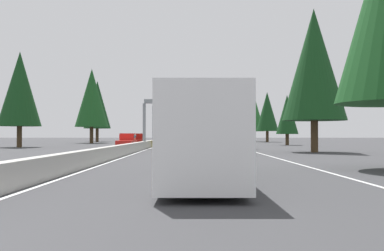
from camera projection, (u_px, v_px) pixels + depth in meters
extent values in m
plane|color=#38383A|center=(156.00, 146.00, 65.38)|extent=(320.00, 320.00, 0.00)
cube|color=#ADAAA3|center=(163.00, 141.00, 85.38)|extent=(180.00, 0.56, 0.90)
cube|color=silver|center=(228.00, 144.00, 75.39)|extent=(160.00, 0.16, 0.01)
cube|color=silver|center=(162.00, 144.00, 75.37)|extent=(160.00, 0.16, 0.01)
cylinder|color=gray|center=(144.00, 126.00, 52.23)|extent=(0.36, 0.36, 5.42)
cylinder|color=gray|center=(248.00, 126.00, 52.25)|extent=(0.36, 0.36, 5.42)
cube|color=gray|center=(196.00, 101.00, 52.30)|extent=(0.50, 12.32, 0.50)
cube|color=#0C602D|center=(177.00, 110.00, 52.13)|extent=(0.12, 3.20, 1.90)
cube|color=black|center=(219.00, 110.00, 52.13)|extent=(0.16, 4.20, 1.50)
cube|color=white|center=(200.00, 137.00, 16.34)|extent=(11.50, 2.50, 2.90)
cube|color=#2D3847|center=(200.00, 127.00, 16.35)|extent=(11.04, 2.55, 0.84)
cylinder|color=black|center=(174.00, 161.00, 20.34)|extent=(1.00, 0.30, 1.00)
cylinder|color=black|center=(222.00, 161.00, 20.34)|extent=(1.00, 0.30, 1.00)
cylinder|color=black|center=(163.00, 178.00, 12.29)|extent=(1.00, 0.30, 1.00)
cylinder|color=black|center=(242.00, 178.00, 12.29)|extent=(1.00, 0.30, 1.00)
cube|color=slate|center=(233.00, 143.00, 38.51)|extent=(5.00, 1.95, 1.44)
cube|color=#2D3847|center=(236.00, 141.00, 36.22)|extent=(0.08, 1.48, 0.56)
cylinder|color=black|center=(222.00, 149.00, 40.20)|extent=(0.70, 0.24, 0.70)
cylinder|color=black|center=(240.00, 149.00, 40.20)|extent=(0.70, 0.24, 0.70)
cylinder|color=black|center=(225.00, 151.00, 36.80)|extent=(0.70, 0.24, 0.70)
cylinder|color=black|center=(245.00, 151.00, 36.80)|extent=(0.70, 0.24, 0.70)
cube|color=gold|center=(167.00, 135.00, 61.07)|extent=(6.12, 2.40, 2.50)
cube|color=red|center=(169.00, 137.00, 65.31)|extent=(2.38, 2.30, 1.90)
cylinder|color=black|center=(162.00, 143.00, 65.12)|extent=(0.90, 0.28, 0.90)
cylinder|color=black|center=(176.00, 143.00, 65.13)|extent=(0.90, 0.28, 0.90)
cylinder|color=black|center=(159.00, 144.00, 59.34)|extent=(0.90, 0.28, 0.90)
cylinder|color=black|center=(175.00, 144.00, 59.35)|extent=(0.90, 0.28, 0.90)
cube|color=silver|center=(175.00, 140.00, 91.13)|extent=(4.40, 1.80, 0.76)
cube|color=#2D3847|center=(175.00, 137.00, 90.92)|extent=(2.46, 1.51, 0.56)
cylinder|color=black|center=(172.00, 141.00, 92.53)|extent=(0.64, 0.22, 0.64)
cylinder|color=black|center=(179.00, 141.00, 92.53)|extent=(0.64, 0.22, 0.64)
cylinder|color=black|center=(171.00, 141.00, 89.72)|extent=(0.64, 0.22, 0.64)
cylinder|color=black|center=(179.00, 141.00, 89.72)|extent=(0.64, 0.22, 0.64)
cube|color=black|center=(177.00, 139.00, 111.34)|extent=(5.60, 2.00, 0.70)
cube|color=black|center=(177.00, 136.00, 112.36)|extent=(2.24, 1.84, 0.90)
cube|color=#2D3847|center=(177.00, 135.00, 112.37)|extent=(2.02, 1.92, 0.41)
cylinder|color=black|center=(174.00, 140.00, 113.18)|extent=(0.80, 0.28, 0.80)
cylinder|color=black|center=(181.00, 140.00, 113.18)|extent=(0.80, 0.28, 0.80)
cylinder|color=black|center=(173.00, 140.00, 109.49)|extent=(0.80, 0.28, 0.80)
cylinder|color=black|center=(180.00, 140.00, 109.49)|extent=(0.80, 0.28, 0.80)
cube|color=maroon|center=(136.00, 142.00, 64.53)|extent=(5.60, 2.00, 0.70)
cube|color=maroon|center=(137.00, 137.00, 65.55)|extent=(2.24, 1.84, 0.90)
cube|color=#2D3847|center=(137.00, 136.00, 65.55)|extent=(2.02, 1.92, 0.41)
cylinder|color=black|center=(132.00, 143.00, 66.37)|extent=(0.80, 0.28, 0.80)
cylinder|color=black|center=(143.00, 143.00, 66.37)|extent=(0.80, 0.28, 0.80)
cylinder|color=black|center=(128.00, 144.00, 62.67)|extent=(0.80, 0.28, 0.80)
cylinder|color=black|center=(140.00, 144.00, 62.68)|extent=(0.80, 0.28, 0.80)
cube|color=red|center=(127.00, 143.00, 56.38)|extent=(5.60, 2.00, 0.70)
cube|color=red|center=(128.00, 137.00, 57.40)|extent=(2.24, 1.84, 0.90)
cube|color=#2D3847|center=(128.00, 136.00, 57.40)|extent=(2.02, 1.92, 0.41)
cylinder|color=black|center=(122.00, 144.00, 58.22)|extent=(0.80, 0.28, 0.80)
cylinder|color=black|center=(135.00, 144.00, 58.22)|extent=(0.80, 0.28, 0.80)
cylinder|color=black|center=(118.00, 145.00, 54.52)|extent=(0.80, 0.28, 0.80)
cylinder|color=black|center=(131.00, 145.00, 54.52)|extent=(0.80, 0.28, 0.80)
cylinder|color=#4C3823|center=(314.00, 136.00, 42.35)|extent=(0.70, 0.70, 3.07)
cone|color=#143D19|center=(314.00, 64.00, 42.49)|extent=(6.14, 6.14, 10.89)
cylinder|color=#4C3823|center=(287.00, 140.00, 70.49)|extent=(0.55, 0.55, 1.78)
cone|color=#143D19|center=(287.00, 114.00, 70.57)|extent=(3.56, 3.56, 6.32)
cylinder|color=#4C3823|center=(267.00, 137.00, 98.52)|extent=(0.63, 0.63, 2.48)
cone|color=#143D19|center=(267.00, 111.00, 98.63)|extent=(4.96, 4.96, 8.80)
cylinder|color=#4C3823|center=(254.00, 136.00, 106.73)|extent=(0.63, 0.63, 2.48)
cone|color=#236028|center=(254.00, 113.00, 106.84)|extent=(4.96, 4.96, 8.79)
cylinder|color=#4C3823|center=(19.00, 137.00, 58.57)|extent=(0.67, 0.67, 2.83)
cone|color=#143D19|center=(20.00, 89.00, 58.70)|extent=(5.65, 5.65, 10.02)
cylinder|color=#4C3823|center=(92.00, 135.00, 84.97)|extent=(0.71, 0.71, 3.19)
cone|color=#194C1E|center=(92.00, 98.00, 85.11)|extent=(6.38, 6.38, 11.31)
cylinder|color=#4C3823|center=(97.00, 135.00, 101.60)|extent=(0.70, 0.70, 3.11)
cone|color=#143D19|center=(97.00, 105.00, 101.75)|extent=(6.21, 6.21, 11.02)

